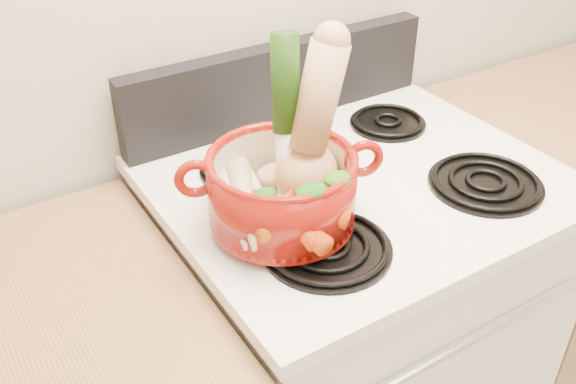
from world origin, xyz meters
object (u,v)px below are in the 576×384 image
dutch_oven (282,190)px  leek (288,117)px  squash (316,123)px  stove_body (346,345)px

dutch_oven → leek: 0.12m
squash → leek: bearing=147.3°
squash → leek: leek is taller
dutch_oven → leek: (0.03, 0.03, 0.12)m
squash → dutch_oven: bearing=-177.3°
dutch_oven → squash: 0.13m
stove_body → squash: 0.69m
dutch_oven → squash: bearing=25.9°
stove_body → leek: size_ratio=2.99×
squash → leek: 0.05m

